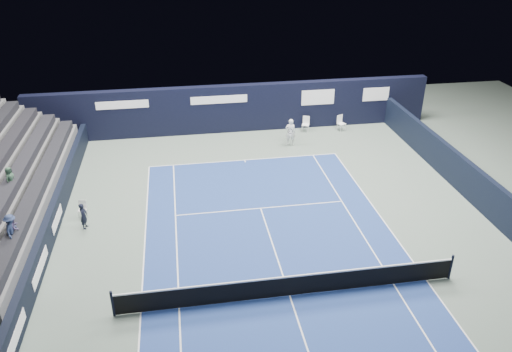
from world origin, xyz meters
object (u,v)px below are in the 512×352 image
Objects in this scene: folding_chair_back_b at (341,122)px; folding_chair_back_a at (306,121)px; tennis_net at (290,285)px; tennis_player at (290,132)px; line_judge_chair at (82,208)px.

folding_chair_back_a is at bearing 149.68° from folding_chair_back_b.
tennis_net is (-4.64, -15.70, -0.16)m from folding_chair_back_a.
tennis_player is (3.10, 13.59, 0.35)m from tennis_net.
line_judge_chair is 0.48× the size of tennis_player.
line_judge_chair is at bearing 139.91° from tennis_net.
folding_chair_back_b is 17.47m from line_judge_chair.
folding_chair_back_a is 0.97× the size of folding_chair_back_b.
line_judge_chair is (-13.05, -8.63, -0.20)m from folding_chair_back_a.
folding_chair_back_b is 16.92m from tennis_net.
folding_chair_back_b reaches higher than folding_chair_back_a.
tennis_player reaches higher than folding_chair_back_a.
folding_chair_back_a is 16.38m from tennis_net.
tennis_net reaches higher than line_judge_chair.
folding_chair_back_a is 0.08× the size of tennis_net.
tennis_net is 13.95m from tennis_player.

